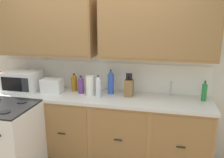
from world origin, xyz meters
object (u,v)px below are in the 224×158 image
Objects in this scene: knife_block at (129,88)px; bottle_violet at (81,85)px; bottle_amber at (74,82)px; paper_towel_roll at (90,85)px; bottle_green at (204,91)px; stove_range at (5,142)px; bottle_blue at (111,82)px; microwave at (22,81)px; bottle_clear at (98,87)px; toaster at (52,86)px.

bottle_violet is at bearing -177.21° from knife_block.
bottle_violet is (0.13, -0.09, -0.00)m from bottle_amber.
bottle_green is (1.46, 0.09, -0.01)m from paper_towel_roll.
bottle_violet is (0.76, 0.69, 0.58)m from stove_range.
bottle_amber is 1.73m from bottle_green.
bottle_blue is at bearing 23.53° from paper_towel_roll.
paper_towel_roll reaches higher than bottle_green.
bottle_amber is 0.97× the size of bottle_green.
microwave reaches higher than bottle_amber.
bottle_amber is 0.16m from bottle_violet.
bottle_green is at bearing 17.52° from stove_range.
bottle_violet is at bearing 158.98° from bottle_clear.
bottle_amber is (0.27, 0.14, 0.03)m from toaster.
bottle_green is at bearing 3.10° from toaster.
bottle_amber is (-0.79, 0.06, 0.01)m from knife_block.
paper_towel_roll is at bearing -13.44° from bottle_violet.
paper_towel_roll is at bearing 1.93° from microwave.
bottle_clear is 1.19× the size of bottle_violet.
bottle_amber is at bearing 178.76° from bottle_blue.
stove_range is 0.87m from microwave.
bottle_violet is (-0.66, -0.03, 0.00)m from knife_block.
toaster is at bearing -152.90° from bottle_amber.
bottle_violet reaches higher than toaster.
stove_range is at bearing -119.00° from toaster.
bottle_blue is at bearing 8.99° from toaster.
stove_range is 3.82× the size of bottle_amber.
bottle_violet is at bearing 166.56° from paper_towel_roll.
bottle_blue is (0.81, 0.13, 0.07)m from toaster.
bottle_violet is (-0.28, 0.11, -0.02)m from bottle_clear.
bottle_blue reaches higher than paper_towel_roll.
paper_towel_roll is at bearing -23.85° from bottle_amber.
bottle_blue reaches higher than microwave.
paper_towel_roll is 1.02× the size of bottle_green.
knife_block reaches higher than paper_towel_roll.
bottle_green is (1.73, -0.03, 0.00)m from bottle_amber.
paper_towel_roll reaches higher than bottle_violet.
bottle_violet is at bearing -177.91° from bottle_green.
paper_towel_roll is 0.15m from bottle_clear.
microwave is 1.44× the size of bottle_blue.
bottle_green is at bearing 2.09° from bottle_violet.
toaster is 2.01m from bottle_green.
toaster is at bearing -171.01° from bottle_blue.
bottle_green reaches higher than stove_range.
bottle_clear is (0.41, -0.19, 0.02)m from bottle_amber.
bottle_green reaches higher than toaster.
bottle_violet is at bearing 42.12° from stove_range.
bottle_blue is 0.22m from bottle_clear.
stove_range is 3.72× the size of bottle_green.
bottle_blue reaches higher than knife_block.
bottle_clear is (1.03, 0.58, 0.61)m from stove_range.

